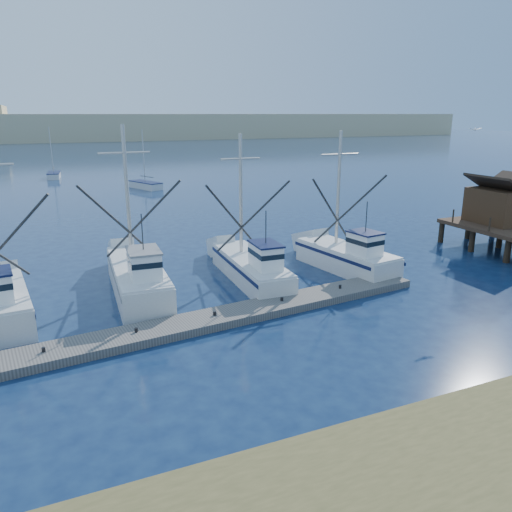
% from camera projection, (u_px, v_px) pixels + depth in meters
% --- Properties ---
extents(ground, '(500.00, 500.00, 0.00)m').
position_uv_depth(ground, '(355.00, 369.00, 20.52)').
color(ground, '#0D1C3D').
rests_on(ground, ground).
extents(floating_dock, '(31.18, 5.54, 0.42)m').
position_uv_depth(floating_dock, '(157.00, 332.00, 23.58)').
color(floating_dock, '#69645E').
rests_on(floating_dock, ground).
extents(dune_ridge, '(360.00, 60.00, 10.00)m').
position_uv_depth(dune_ridge, '(62.00, 127.00, 204.24)').
color(dune_ridge, tan).
rests_on(dune_ridge, ground).
extents(trawler_fleet, '(30.72, 9.48, 9.57)m').
position_uv_depth(trawler_fleet, '(146.00, 282.00, 28.15)').
color(trawler_fleet, silver).
rests_on(trawler_fleet, ground).
extents(sailboat_near, '(3.85, 5.98, 8.10)m').
position_uv_depth(sailboat_near, '(146.00, 185.00, 69.73)').
color(sailboat_near, silver).
rests_on(sailboat_near, ground).
extents(sailboat_far, '(2.32, 5.20, 8.10)m').
position_uv_depth(sailboat_far, '(54.00, 175.00, 80.83)').
color(sailboat_far, silver).
rests_on(sailboat_far, ground).
extents(flying_gull, '(0.99, 0.18, 0.18)m').
position_uv_depth(flying_gull, '(475.00, 129.00, 31.43)').
color(flying_gull, white).
rests_on(flying_gull, ground).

